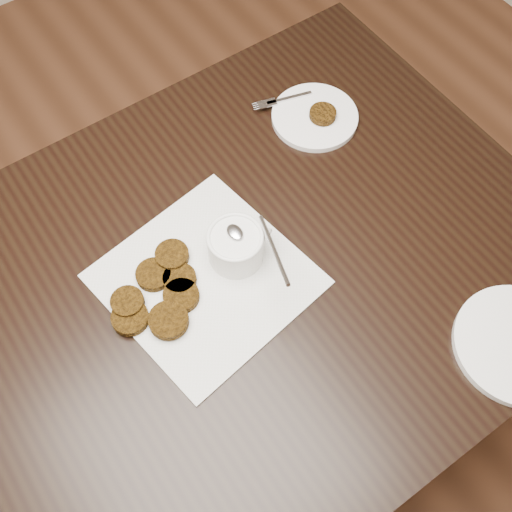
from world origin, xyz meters
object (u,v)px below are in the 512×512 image
Objects in this scene: table at (199,375)px; napkin at (206,279)px; plate_with_patty at (315,115)px; sauce_ramekin at (235,236)px.

table is 0.38m from napkin.
napkin is at bearing -154.17° from plate_with_patty.
table is 10.50× the size of sauce_ramekin.
table is 0.47m from sauce_ramekin.
sauce_ramekin is 0.76× the size of plate_with_patty.
napkin is at bearing 19.75° from table.
napkin is (0.06, 0.02, 0.38)m from table.
table is 4.41× the size of napkin.
plate_with_patty reaches higher than table.
plate_with_patty is at bearing 25.83° from napkin.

